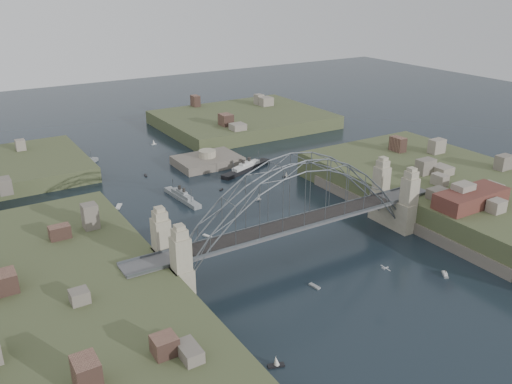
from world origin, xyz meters
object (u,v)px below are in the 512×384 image
object	(u,v)px
fort_island	(208,166)
naval_cruiser_near	(182,197)
wharf_shed	(471,198)
ocean_liner	(246,168)
naval_cruiser_far	(85,165)
bridge	(297,207)

from	to	relation	value
fort_island	naval_cruiser_near	world-z (taller)	fort_island
fort_island	naval_cruiser_near	xyz separation A→B (m)	(-20.90, -24.45, 1.20)
wharf_shed	ocean_liner	world-z (taller)	wharf_shed
fort_island	naval_cruiser_far	distance (m)	42.76
naval_cruiser_far	bridge	bearing A→B (deg)	-74.34
bridge	naval_cruiser_near	bearing A→B (deg)	101.06
naval_cruiser_far	naval_cruiser_near	bearing A→B (deg)	-69.89
naval_cruiser_near	bridge	bearing A→B (deg)	-78.94
bridge	naval_cruiser_far	world-z (taller)	bridge
bridge	ocean_liner	xyz separation A→B (m)	(20.66, 57.89, -11.44)
fort_island	bridge	bearing A→B (deg)	-99.73
wharf_shed	naval_cruiser_near	bearing A→B (deg)	131.62
wharf_shed	naval_cruiser_near	xyz separation A→B (m)	(-52.90, 59.55, -9.14)
naval_cruiser_near	naval_cruiser_far	world-z (taller)	naval_cruiser_near
naval_cruiser_far	ocean_liner	xyz separation A→B (m)	(46.09, -32.77, 0.08)
fort_island	naval_cruiser_near	size ratio (longest dim) A/B	1.19
wharf_shed	naval_cruiser_near	world-z (taller)	wharf_shed
naval_cruiser_far	ocean_liner	bearing A→B (deg)	-35.42
wharf_shed	naval_cruiser_far	xyz separation A→B (m)	(-69.42, 104.66, -9.20)
fort_island	wharf_shed	world-z (taller)	wharf_shed
fort_island	naval_cruiser_far	xyz separation A→B (m)	(-37.42, 20.66, 1.14)
naval_cruiser_near	ocean_liner	distance (m)	32.04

